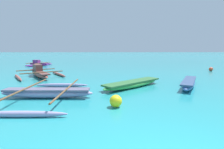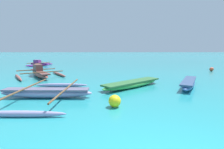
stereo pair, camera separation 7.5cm
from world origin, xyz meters
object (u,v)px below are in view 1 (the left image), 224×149
Objects in this scene: moored_boat_0 at (39,64)px; moored_boat_1 at (39,73)px; moored_boat_4 at (189,83)px; moored_boat_3 at (133,84)px; moored_boat_2 at (47,93)px; mooring_buoy_0 at (211,69)px; mooring_buoy_1 at (116,101)px.

moored_boat_1 is (3.64, -9.16, 0.05)m from moored_boat_0.
moored_boat_0 is at bearing 74.67° from moored_boat_4.
moored_boat_4 reaches higher than moored_boat_3.
moored_boat_0 is at bearing 113.78° from moored_boat_2.
moored_boat_3 is at bearing 117.79° from moored_boat_4.
mooring_buoy_0 is (8.31, 6.82, -0.00)m from moored_boat_3.
moored_boat_2 reaches higher than moored_boat_3.
moored_boat_1 is 10.21m from moored_boat_4.
moored_boat_2 is at bearing -50.39° from moored_boat_0.
moored_boat_4 is at bearing 16.86° from moored_boat_2.
moored_boat_4 is at bearing -127.38° from mooring_buoy_0.
mooring_buoy_1 is at bearing -22.69° from moored_boat_2.
mooring_buoy_0 is at bearing -1.13° from moored_boat_0.
moored_boat_1 is 15.10m from mooring_buoy_0.
moored_boat_4 is (3.04, -0.07, 0.04)m from moored_boat_3.
moored_boat_1 is 11.71× the size of mooring_buoy_0.
mooring_buoy_0 is at bearing -8.22° from moored_boat_4.
moored_boat_0 reaches higher than mooring_buoy_0.
moored_boat_3 is (6.46, -3.68, -0.10)m from moored_boat_1.
moored_boat_1 reaches higher than moored_boat_3.
moored_boat_4 is (9.50, -3.75, -0.06)m from moored_boat_1.
moored_boat_4 is at bearing -27.53° from moored_boat_0.
moored_boat_2 reaches higher than moored_boat_4.
moored_boat_3 is 9.99× the size of mooring_buoy_0.
moored_boat_0 is 0.83× the size of moored_boat_1.
moored_boat_1 is 8.82m from mooring_buoy_1.
mooring_buoy_1 is (-1.05, -3.29, 0.03)m from moored_boat_3.
moored_boat_1 is at bearing 97.61° from moored_boat_4.
moored_boat_0 is 18.42m from moored_boat_4.
mooring_buoy_1 is at bearing -148.42° from moored_boat_3.
moored_boat_0 is 18.49m from mooring_buoy_1.
moored_boat_1 is 0.95× the size of moored_boat_2.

